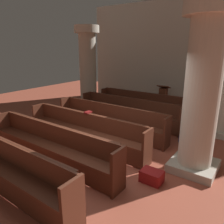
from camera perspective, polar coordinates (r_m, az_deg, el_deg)
ground_plane at (r=5.10m, az=-2.37°, el=-13.95°), size 19.20×19.20×0.00m
back_wall at (r=9.92m, az=20.24°, el=13.66°), size 10.00×0.16×4.50m
pew_row_0 at (r=8.59m, az=8.21°, el=2.18°), size 3.81×0.47×0.88m
pew_row_1 at (r=7.64m, az=4.29°, el=0.48°), size 3.81×0.46×0.88m
pew_row_2 at (r=6.74m, az=-0.72°, el=-1.69°), size 3.81×0.47×0.88m
pew_row_3 at (r=5.92m, az=-7.20°, el=-4.46°), size 3.81×0.46×0.88m
pew_row_4 at (r=5.22m, az=-15.64°, el=-7.95°), size 3.81×0.46×0.88m
pew_row_5 at (r=4.69m, az=-26.54°, el=-12.11°), size 3.81×0.47×0.88m
pillar_far_side at (r=9.78m, az=-6.29°, el=11.81°), size 1.04×1.04×3.43m
pillar_aisle_rear at (r=4.71m, az=22.38°, el=5.51°), size 1.02×1.02×3.43m
lectern at (r=9.42m, az=13.03°, el=3.06°), size 0.48×0.45×1.08m
hymn_book at (r=5.93m, az=-6.26°, el=-0.07°), size 0.13×0.20×0.04m
kneeler_box_navy at (r=6.56m, az=18.91°, el=-6.60°), size 0.40×0.25×0.21m
kneeler_box_red at (r=4.61m, az=10.25°, el=-16.10°), size 0.43×0.31×0.24m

